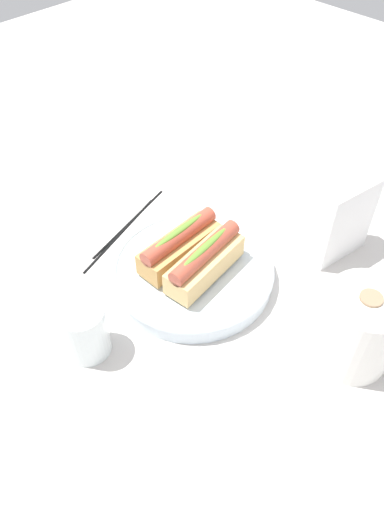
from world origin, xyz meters
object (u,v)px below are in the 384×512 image
Objects in this scene: hotdog_front at (179,245)px; paper_towel_roll at (359,328)px; serving_bowl at (192,271)px; chopstick_near at (120,234)px; napkin_box at (342,220)px; hotdog_back at (205,261)px; chopstick_far at (128,223)px; water_glass at (85,332)px.

hotdog_front is 1.13× the size of paper_towel_roll.
serving_bowl is 0.17m from chopstick_near.
napkin_box reaches higher than hotdog_front.
serving_bowl is at bearing 93.88° from hotdog_front.
hotdog_back reaches higher than chopstick_far.
paper_towel_roll is at bearing 102.11° from serving_bowl.
chopstick_far is (-0.01, -0.18, -0.02)m from serving_bowl.
chopstick_near is (-0.19, -0.16, -0.04)m from water_glass.
water_glass is 0.41× the size of chopstick_near.
napkin_box is 0.40m from chopstick_near.
hotdog_back is (-0.00, 0.05, 0.00)m from hotdog_front.
hotdog_back is 1.15× the size of paper_towel_roll.
hotdog_back is at bearing 93.88° from serving_bowl.
chopstick_near is (0.02, -0.14, -0.06)m from hotdog_front.
paper_towel_roll is (-0.06, 0.27, 0.05)m from serving_bowl.
water_glass reaches higher than chopstick_near.
serving_bowl is at bearing 72.71° from chopstick_far.
water_glass is at bearing -46.60° from paper_towel_roll.
water_glass is 0.39m from paper_towel_roll.
chopstick_far is (0.05, -0.45, -0.06)m from paper_towel_roll.
water_glass is at bearing -10.26° from hotdog_back.
napkin_box is at bearing 144.57° from hotdog_front.
napkin_box is at bearing 110.12° from chopstick_far.
napkin_box is at bearing -139.95° from paper_towel_roll.
serving_bowl is at bearing -21.04° from napkin_box.
water_glass is at bearing 23.30° from chopstick_near.
hotdog_back is (-0.00, 0.03, 0.04)m from serving_bowl.
water_glass is 0.46m from napkin_box.
water_glass is at bearing 4.58° from hotdog_front.
serving_bowl reaches higher than chopstick_near.
serving_bowl is 0.28m from paper_towel_roll.
hotdog_front reaches higher than water_glass.
napkin_box is (-0.22, 0.13, 0.06)m from serving_bowl.
napkin_box reaches higher than hotdog_back.
serving_bowl is 0.05m from hotdog_back.
paper_towel_roll reaches higher than chopstick_near.
hotdog_front is (0.00, -0.03, 0.04)m from serving_bowl.
serving_bowl is at bearing 177.05° from water_glass.
paper_towel_roll is (-0.06, 0.24, 0.00)m from hotdog_back.
hotdog_front reaches higher than chopstick_far.
serving_bowl is 0.27m from napkin_box.
napkin_box is at bearing 112.32° from chopstick_near.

